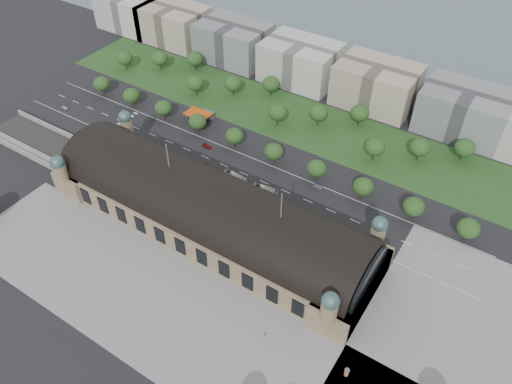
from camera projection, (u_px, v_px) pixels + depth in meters
The scene contains 54 objects.
ground at pixel (211, 227), 220.11m from camera, with size 900.00×900.00×0.00m, color black.
station at pixel (209, 210), 213.16m from camera, with size 150.00×48.40×44.30m.
track_cutting at pixel (41, 146), 262.32m from camera, with size 70.00×24.00×3.10m.
plaza_south at pixel (162, 308), 188.93m from camera, with size 190.00×48.00×0.12m, color gray.
plaza_east at pixel (441, 341), 178.88m from camera, with size 56.00×100.00×0.12m, color gray.
road_slab at pixel (224, 165), 251.59m from camera, with size 260.00×26.00×0.10m, color black.
grass_belt at pixel (288, 117), 283.57m from camera, with size 300.00×45.00×0.10m, color #244C1E.
petrol_station at pixel (203, 114), 280.03m from camera, with size 14.00×13.00×5.05m.
lake at pixel (431, 3), 404.19m from camera, with size 700.00×320.00×0.08m, color slate.
office_0 at pixel (132, 11), 362.21m from camera, with size 45.00×32.00×24.00m, color beige.
office_1 at pixel (174, 24), 346.19m from camera, with size 45.00×32.00×24.00m, color #B4A68D.
office_2 at pixel (233, 42), 326.18m from camera, with size 45.00×32.00×24.00m, color gray.
office_3 at pixel (300, 62), 306.16m from camera, with size 45.00×32.00×24.00m, color beige.
office_4 at pixel (376, 85), 286.14m from camera, with size 45.00×32.00×24.00m, color #B4A68D.
office_5 at pixel (464, 111), 266.12m from camera, with size 45.00×32.00×24.00m, color gray.
tree_row_0 at pixel (101, 84), 295.87m from camera, with size 9.60×9.60×11.52m.
tree_row_1 at pixel (131, 96), 286.26m from camera, with size 9.60×9.60×11.52m.
tree_row_2 at pixel (163, 108), 276.65m from camera, with size 9.60×9.60×11.52m.
tree_row_3 at pixel (197, 122), 267.04m from camera, with size 9.60×9.60×11.52m.
tree_row_4 at pixel (234, 136), 257.44m from camera, with size 9.60×9.60×11.52m.
tree_row_5 at pixel (274, 152), 247.83m from camera, with size 9.60×9.60×11.52m.
tree_row_6 at pixel (317, 168), 238.22m from camera, with size 9.60×9.60×11.52m.
tree_row_7 at pixel (363, 187), 228.61m from camera, with size 9.60×9.60×11.52m.
tree_row_8 at pixel (413, 207), 219.00m from camera, with size 9.60×9.60×11.52m.
tree_row_9 at pixel (469, 228), 209.39m from camera, with size 9.60×9.60×11.52m.
tree_belt_0 at pixel (125, 58), 317.99m from camera, with size 10.40×10.40×12.48m.
tree_belt_1 at pixel (160, 58), 317.79m from camera, with size 10.40×10.40×12.48m.
tree_belt_2 at pixel (195, 59), 317.60m from camera, with size 10.40×10.40×12.48m.
tree_belt_3 at pixel (195, 83), 295.16m from camera, with size 10.40×10.40×12.48m.
tree_belt_4 at pixel (233, 83), 294.97m from camera, with size 10.40×10.40×12.48m.
tree_belt_5 at pixel (271, 84), 294.77m from camera, with size 10.40×10.40×12.48m.
tree_belt_6 at pixel (277, 112), 272.34m from camera, with size 10.40×10.40×12.48m.
tree_belt_7 at pixel (319, 113), 272.15m from camera, with size 10.40×10.40×12.48m.
tree_belt_8 at pixel (360, 113), 271.95m from camera, with size 10.40×10.40×12.48m.
tree_belt_9 at pixel (375, 147), 249.52m from camera, with size 10.40×10.40×12.48m.
tree_belt_10 at pixel (420, 147), 249.33m from camera, with size 10.40×10.40×12.48m.
tree_belt_11 at pixel (465, 148), 249.13m from camera, with size 10.40×10.40×12.48m.
traffic_car_0 at pixel (65, 108), 289.10m from camera, with size 1.85×4.61×1.57m, color silver.
traffic_car_2 at pixel (157, 146), 262.04m from camera, with size 2.41×5.23×1.45m, color black.
traffic_car_3 at pixel (207, 146), 262.02m from camera, with size 2.09×5.13×1.49m, color maroon.
traffic_car_4 at pixel (243, 190), 237.00m from camera, with size 1.89×4.70×1.60m, color #1B204E.
traffic_car_5 at pixel (318, 187), 238.60m from camera, with size 1.65×4.74×1.56m, color #53555A.
parked_car_0 at pixel (154, 154), 257.06m from camera, with size 1.74×4.99×1.65m, color black.
parked_car_1 at pixel (161, 161), 253.35m from camera, with size 2.12×4.60×1.28m, color maroon.
parked_car_2 at pixel (143, 154), 256.89m from camera, with size 2.20×5.40×1.57m, color #1A2848.
parked_car_3 at pixel (168, 167), 249.51m from camera, with size 1.87×4.65×1.58m, color #54575B.
parked_car_4 at pixel (150, 159), 254.29m from camera, with size 1.56×4.48×1.48m, color white.
parked_car_5 at pixel (169, 161), 253.22m from camera, with size 2.22×4.81×1.34m, color #97999F.
parked_car_6 at pixel (187, 169), 248.61m from camera, with size 1.90×4.68×1.36m, color black.
bus_west at pixel (212, 171), 245.32m from camera, with size 3.17×13.53×3.77m, color #B31C2B.
bus_mid at pixel (235, 177), 242.30m from camera, with size 2.97×12.70×3.54m, color silver.
bus_east at pixel (265, 190), 235.39m from camera, with size 2.95×12.60×3.51m, color silver.
advertising_column at pixel (347, 372), 168.08m from camera, with size 1.80×1.80×3.41m.
pedestrian_0 at pixel (264, 335), 179.62m from camera, with size 0.82×0.47×1.67m, color gray.
Camera 1 is at (99.19, -116.33, 160.36)m, focal length 35.00 mm.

